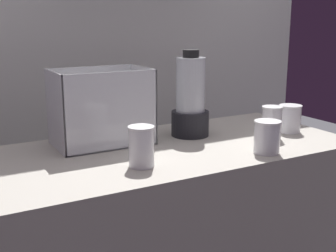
% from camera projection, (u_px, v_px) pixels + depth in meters
% --- Properties ---
extents(back_wall_unit, '(2.60, 0.24, 2.50)m').
position_uv_depth(back_wall_unit, '(94.00, 38.00, 2.20)').
color(back_wall_unit, silver).
rests_on(back_wall_unit, ground_plane).
extents(carrot_display_bin, '(0.35, 0.23, 0.28)m').
position_uv_depth(carrot_display_bin, '(102.00, 121.00, 1.66)').
color(carrot_display_bin, white).
rests_on(carrot_display_bin, counter).
extents(blender_pitcher, '(0.15, 0.15, 0.35)m').
position_uv_depth(blender_pitcher, '(190.00, 101.00, 1.76)').
color(blender_pitcher, black).
rests_on(blender_pitcher, counter).
extents(juice_cup_mango_far_left, '(0.08, 0.08, 0.13)m').
position_uv_depth(juice_cup_mango_far_left, '(141.00, 149.00, 1.40)').
color(juice_cup_mango_far_left, white).
rests_on(juice_cup_mango_far_left, counter).
extents(juice_cup_carrot_left, '(0.09, 0.09, 0.12)m').
position_uv_depth(juice_cup_carrot_left, '(267.00, 139.00, 1.55)').
color(juice_cup_carrot_left, white).
rests_on(juice_cup_carrot_left, counter).
extents(juice_cup_carrot_middle, '(0.08, 0.08, 0.13)m').
position_uv_depth(juice_cup_carrot_middle, '(271.00, 125.00, 1.73)').
color(juice_cup_carrot_middle, white).
rests_on(juice_cup_carrot_middle, counter).
extents(juice_cup_mango_right, '(0.09, 0.09, 0.11)m').
position_uv_depth(juice_cup_mango_right, '(290.00, 120.00, 1.84)').
color(juice_cup_mango_right, white).
rests_on(juice_cup_mango_right, counter).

